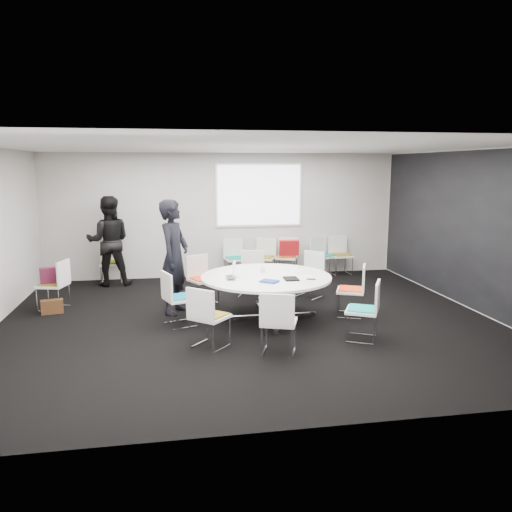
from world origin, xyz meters
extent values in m
cube|color=black|center=(0.00, 0.00, -0.02)|extent=(8.00, 7.00, 0.04)
cube|color=white|center=(0.00, 0.00, 2.82)|extent=(8.00, 7.00, 0.04)
cube|color=#AEA9A4|center=(0.00, 3.52, 1.40)|extent=(8.00, 0.04, 2.80)
cube|color=#AEA9A4|center=(0.00, -3.52, 1.40)|extent=(8.00, 0.04, 2.80)
cube|color=#AEA9A4|center=(4.02, 0.00, 1.40)|extent=(0.04, 7.00, 2.80)
cube|color=black|center=(3.99, 0.00, 1.40)|extent=(0.01, 6.94, 2.74)
cube|color=silver|center=(0.31, 0.04, 0.04)|extent=(0.90, 0.90, 0.08)
cylinder|color=silver|center=(0.31, 0.04, 0.36)|extent=(0.10, 0.10, 0.65)
cylinder|color=white|center=(0.31, 0.04, 0.71)|extent=(2.14, 2.14, 0.04)
cube|color=white|center=(0.80, 3.46, 1.85)|extent=(1.90, 0.03, 1.35)
cube|color=silver|center=(1.74, -0.04, 0.21)|extent=(0.55, 0.55, 0.42)
cube|color=white|center=(1.74, -0.04, 0.44)|extent=(0.59, 0.60, 0.04)
cube|color=red|center=(1.74, -0.04, 0.47)|extent=(0.51, 0.52, 0.03)
cube|color=white|center=(1.93, -0.13, 0.67)|extent=(0.22, 0.44, 0.42)
cube|color=silver|center=(1.37, 1.24, 0.21)|extent=(0.59, 0.59, 0.42)
cube|color=white|center=(1.37, 1.24, 0.44)|extent=(0.63, 0.64, 0.04)
cube|color=#086577|center=(1.37, 1.24, 0.47)|extent=(0.55, 0.55, 0.03)
cube|color=white|center=(1.52, 1.38, 0.67)|extent=(0.33, 0.37, 0.42)
cube|color=silver|center=(0.27, 1.50, 0.21)|extent=(0.55, 0.55, 0.42)
cube|color=white|center=(0.27, 1.50, 0.44)|extent=(0.60, 0.59, 0.04)
cube|color=brown|center=(0.27, 1.50, 0.47)|extent=(0.52, 0.51, 0.03)
cube|color=white|center=(0.36, 1.69, 0.67)|extent=(0.44, 0.22, 0.42)
cube|color=silver|center=(-0.65, 1.17, 0.21)|extent=(0.57, 0.57, 0.42)
cube|color=white|center=(-0.65, 1.17, 0.44)|extent=(0.61, 0.61, 0.04)
cube|color=red|center=(-0.65, 1.17, 0.47)|extent=(0.53, 0.52, 0.03)
cube|color=white|center=(-0.75, 1.35, 0.67)|extent=(0.42, 0.25, 0.42)
cube|color=silver|center=(-1.10, -0.08, 0.21)|extent=(0.54, 0.54, 0.42)
cube|color=white|center=(-1.10, -0.08, 0.44)|extent=(0.57, 0.58, 0.04)
cube|color=#0A5C80|center=(-1.10, -0.08, 0.47)|extent=(0.49, 0.50, 0.03)
cube|color=white|center=(-1.30, -0.15, 0.67)|extent=(0.19, 0.45, 0.42)
cube|color=silver|center=(-0.71, -1.13, 0.21)|extent=(0.59, 0.59, 0.42)
cube|color=white|center=(-0.71, -1.13, 0.44)|extent=(0.64, 0.63, 0.04)
cube|color=brown|center=(-0.71, -1.13, 0.47)|extent=(0.55, 0.55, 0.03)
cube|color=white|center=(-0.85, -1.29, 0.67)|extent=(0.37, 0.33, 0.42)
cube|color=silver|center=(0.18, -1.53, 0.21)|extent=(0.54, 0.54, 0.42)
cube|color=white|center=(0.18, -1.53, 0.44)|extent=(0.58, 0.57, 0.04)
cube|color=red|center=(0.18, -1.53, 0.47)|extent=(0.51, 0.49, 0.03)
cube|color=white|center=(0.11, -1.72, 0.67)|extent=(0.44, 0.19, 0.42)
cube|color=silver|center=(1.48, -1.20, 0.21)|extent=(0.57, 0.57, 0.42)
cube|color=white|center=(1.48, -1.20, 0.44)|extent=(0.60, 0.61, 0.04)
cube|color=#0B8285|center=(1.48, -1.20, 0.47)|extent=(0.52, 0.53, 0.03)
cube|color=white|center=(1.67, -1.30, 0.67)|extent=(0.25, 0.42, 0.42)
cube|color=silver|center=(0.21, 3.15, 0.21)|extent=(0.48, 0.48, 0.42)
cube|color=white|center=(0.21, 3.15, 0.44)|extent=(0.52, 0.50, 0.04)
cube|color=#08786F|center=(0.21, 3.15, 0.47)|extent=(0.45, 0.44, 0.03)
cube|color=white|center=(0.18, 3.36, 0.67)|extent=(0.46, 0.11, 0.42)
cube|color=silver|center=(0.86, 3.15, 0.21)|extent=(0.56, 0.56, 0.42)
cube|color=white|center=(0.86, 3.15, 0.44)|extent=(0.60, 0.59, 0.04)
cube|color=brown|center=(0.86, 3.15, 0.47)|extent=(0.52, 0.51, 0.03)
cube|color=white|center=(0.95, 3.34, 0.67)|extent=(0.43, 0.22, 0.42)
cube|color=silver|center=(1.39, 3.15, 0.21)|extent=(0.55, 0.55, 0.42)
cube|color=white|center=(1.39, 3.15, 0.44)|extent=(0.59, 0.58, 0.04)
cube|color=#D95716|center=(1.39, 3.15, 0.47)|extent=(0.51, 0.50, 0.03)
cube|color=white|center=(1.47, 3.34, 0.67)|extent=(0.44, 0.21, 0.42)
cube|color=silver|center=(2.26, 3.14, 0.21)|extent=(0.55, 0.55, 0.42)
cube|color=white|center=(2.26, 3.14, 0.44)|extent=(0.59, 0.58, 0.04)
cube|color=#08776F|center=(2.26, 3.14, 0.47)|extent=(0.51, 0.50, 0.03)
cube|color=white|center=(2.18, 3.33, 0.67)|extent=(0.44, 0.21, 0.42)
cube|color=silver|center=(2.69, 3.15, 0.21)|extent=(0.45, 0.45, 0.42)
cube|color=white|center=(2.69, 3.15, 0.44)|extent=(0.50, 0.48, 0.04)
cube|color=brown|center=(2.69, 3.15, 0.47)|extent=(0.43, 0.41, 0.03)
cube|color=white|center=(2.67, 3.36, 0.67)|extent=(0.46, 0.07, 0.42)
cube|color=silver|center=(-3.29, 1.23, 0.21)|extent=(0.51, 0.51, 0.42)
cube|color=white|center=(-3.29, 1.23, 0.44)|extent=(0.54, 0.56, 0.04)
cube|color=brown|center=(-3.29, 1.23, 0.47)|extent=(0.47, 0.48, 0.03)
cube|color=white|center=(-3.08, 1.17, 0.67)|extent=(0.15, 0.45, 0.42)
cube|color=silver|center=(-2.51, 3.11, 0.21)|extent=(0.45, 0.45, 0.42)
cube|color=white|center=(-2.51, 3.11, 0.44)|extent=(0.49, 0.47, 0.04)
cube|color=olive|center=(-2.51, 3.11, 0.47)|extent=(0.43, 0.41, 0.03)
cube|color=white|center=(-2.52, 3.32, 0.67)|extent=(0.46, 0.07, 0.42)
imported|color=black|center=(-1.17, 0.65, 0.98)|extent=(0.72, 0.84, 1.96)
imported|color=black|center=(-2.51, 2.96, 0.95)|extent=(0.96, 0.77, 1.90)
imported|color=#333338|center=(-0.24, -0.05, 0.74)|extent=(0.23, 0.34, 0.03)
cube|color=silver|center=(-0.21, 0.09, 0.86)|extent=(0.09, 0.29, 0.22)
cube|color=black|center=(0.65, -0.28, 0.74)|extent=(0.23, 0.31, 0.02)
cube|color=navy|center=(0.27, -0.41, 0.74)|extent=(0.33, 0.31, 0.03)
cube|color=silver|center=(0.91, 0.36, 0.73)|extent=(0.36, 0.36, 0.00)
cube|color=white|center=(0.89, -0.11, 0.73)|extent=(0.34, 0.27, 0.00)
cylinder|color=white|center=(0.30, 0.33, 0.78)|extent=(0.08, 0.08, 0.09)
cube|color=black|center=(0.96, -0.34, 0.73)|extent=(0.15, 0.10, 0.01)
cube|color=#561730|center=(-3.29, 1.23, 0.62)|extent=(0.42, 0.25, 0.28)
cube|color=#492B17|center=(-3.27, 0.96, 0.12)|extent=(0.39, 0.24, 0.24)
cube|color=#A71418|center=(1.39, 2.94, 0.70)|extent=(0.46, 0.21, 0.36)
camera|label=1|loc=(-1.21, -7.80, 2.50)|focal=35.00mm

